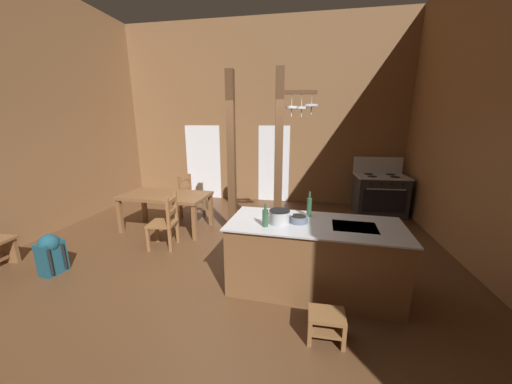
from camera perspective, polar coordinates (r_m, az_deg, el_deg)
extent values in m
cube|color=brown|center=(4.38, -7.54, -15.70)|extent=(8.14, 8.41, 0.10)
cube|color=brown|center=(7.58, 1.05, 15.81)|extent=(8.14, 0.14, 4.67)
cube|color=white|center=(8.02, -10.88, 6.08)|extent=(1.00, 0.01, 2.05)
cube|color=white|center=(7.53, 3.69, 5.80)|extent=(0.84, 0.01, 2.05)
cube|color=brown|center=(3.71, 11.75, -13.10)|extent=(2.14, 1.01, 0.89)
cube|color=#B7BABF|center=(3.53, 12.13, -6.53)|extent=(2.21, 1.07, 0.02)
cube|color=black|center=(3.55, 19.82, -6.78)|extent=(0.54, 0.43, 0.00)
cube|color=black|center=(4.27, 11.68, -15.19)|extent=(1.99, 0.15, 0.10)
cube|color=#252525|center=(7.11, 24.26, -0.69)|extent=(1.14, 0.81, 0.90)
cube|color=black|center=(6.76, 25.14, -1.77)|extent=(0.93, 0.05, 0.52)
cylinder|color=#B7BABF|center=(6.67, 25.45, 0.49)|extent=(0.83, 0.06, 0.02)
cube|color=#B7BABF|center=(7.02, 24.65, 2.98)|extent=(1.18, 0.85, 0.03)
cube|color=#B7BABF|center=(7.32, 24.01, 5.11)|extent=(1.14, 0.10, 0.40)
cylinder|color=black|center=(6.95, 26.97, 2.80)|extent=(0.21, 0.21, 0.01)
cylinder|color=black|center=(6.80, 23.03, 2.99)|extent=(0.21, 0.21, 0.01)
cylinder|color=black|center=(7.23, 26.19, 3.28)|extent=(0.21, 0.21, 0.01)
cylinder|color=black|center=(7.09, 22.40, 3.47)|extent=(0.21, 0.21, 0.01)
cylinder|color=black|center=(6.77, 28.19, 1.39)|extent=(0.05, 0.03, 0.04)
cylinder|color=black|center=(6.69, 26.43, 1.47)|extent=(0.05, 0.03, 0.04)
cylinder|color=black|center=(6.63, 24.63, 1.55)|extent=(0.05, 0.03, 0.04)
cylinder|color=black|center=(6.56, 22.80, 1.62)|extent=(0.05, 0.03, 0.04)
cube|color=brown|center=(4.88, 4.70, 6.91)|extent=(0.16, 0.16, 3.02)
cube|color=brown|center=(4.89, 8.38, 19.84)|extent=(0.69, 0.17, 0.06)
cylinder|color=#B7BABF|center=(4.87, 7.47, 18.59)|extent=(0.01, 0.01, 0.22)
cylinder|color=#B7BABF|center=(4.86, 7.42, 17.05)|extent=(0.20, 0.20, 0.04)
cylinder|color=#B7BABF|center=(4.86, 7.38, 16.11)|extent=(0.02, 0.02, 0.14)
cylinder|color=#B7BABF|center=(4.89, 9.50, 18.45)|extent=(0.01, 0.01, 0.23)
cylinder|color=#B7BABF|center=(4.88, 9.43, 16.87)|extent=(0.20, 0.20, 0.04)
cylinder|color=#B7BABF|center=(4.87, 9.39, 15.93)|extent=(0.02, 0.02, 0.14)
cylinder|color=#B7BABF|center=(4.91, 11.53, 18.57)|extent=(0.01, 0.01, 0.19)
cylinder|color=#B7BABF|center=(4.90, 11.46, 17.23)|extent=(0.25, 0.25, 0.04)
cylinder|color=#B7BABF|center=(4.90, 11.41, 16.29)|extent=(0.02, 0.02, 0.14)
cube|color=brown|center=(5.12, -5.13, 7.24)|extent=(0.14, 0.14, 3.02)
cube|color=brown|center=(3.05, 14.50, -23.50)|extent=(0.36, 0.28, 0.04)
cube|color=brown|center=(3.14, 11.08, -25.61)|extent=(0.04, 0.28, 0.26)
cube|color=brown|center=(3.17, 17.51, -25.65)|extent=(0.04, 0.28, 0.26)
cube|color=brown|center=(3.15, 14.32, -25.62)|extent=(0.32, 0.28, 0.03)
cube|color=brown|center=(5.77, -18.31, -0.72)|extent=(1.74, 0.98, 0.06)
cube|color=brown|center=(6.61, -22.22, -2.55)|extent=(0.08, 0.08, 0.68)
cube|color=brown|center=(5.86, -9.41, -3.73)|extent=(0.08, 0.08, 0.68)
cube|color=brown|center=(6.02, -26.42, -4.58)|extent=(0.08, 0.08, 0.68)
cube|color=brown|center=(5.19, -12.66, -6.29)|extent=(0.08, 0.08, 0.68)
cube|color=brown|center=(5.05, -18.89, -6.21)|extent=(0.49, 0.49, 0.04)
cube|color=brown|center=(5.04, -21.51, -9.23)|extent=(0.06, 0.06, 0.41)
cube|color=brown|center=(5.36, -19.84, -7.66)|extent=(0.06, 0.06, 0.41)
cube|color=brown|center=(4.80, -17.65, -6.61)|extent=(0.06, 0.06, 0.95)
cube|color=brown|center=(5.14, -16.17, -5.13)|extent=(0.06, 0.06, 0.95)
cube|color=brown|center=(4.86, -17.19, -1.79)|extent=(0.08, 0.38, 0.07)
cube|color=brown|center=(4.91, -17.03, -3.92)|extent=(0.08, 0.38, 0.07)
cube|color=brown|center=(6.55, -13.12, -1.16)|extent=(0.53, 0.53, 0.04)
cube|color=brown|center=(6.65, -10.72, -2.82)|extent=(0.06, 0.06, 0.41)
cube|color=brown|center=(6.36, -12.66, -3.72)|extent=(0.06, 0.06, 0.41)
cube|color=brown|center=(6.80, -13.47, -0.23)|extent=(0.06, 0.06, 0.95)
cube|color=brown|center=(6.51, -15.48, -1.00)|extent=(0.06, 0.06, 0.95)
cube|color=brown|center=(6.57, -14.65, 2.47)|extent=(0.12, 0.38, 0.07)
cube|color=brown|center=(6.61, -14.55, 0.86)|extent=(0.12, 0.38, 0.07)
cube|color=brown|center=(5.82, -42.13, -8.96)|extent=(0.31, 0.08, 0.40)
cube|color=#194756|center=(5.02, -36.74, -10.86)|extent=(0.28, 0.36, 0.48)
cube|color=#194756|center=(5.15, -37.41, -11.24)|extent=(0.10, 0.23, 0.17)
cylinder|color=black|center=(4.88, -36.90, -11.59)|extent=(0.05, 0.05, 0.38)
cylinder|color=black|center=(4.96, -35.02, -10.86)|extent=(0.05, 0.05, 0.38)
sphere|color=#194756|center=(4.94, -37.12, -8.53)|extent=(0.32, 0.32, 0.27)
cylinder|color=#B7BABF|center=(3.42, 4.90, -5.24)|extent=(0.25, 0.25, 0.16)
cylinder|color=black|center=(3.40, 4.93, -3.87)|extent=(0.26, 0.26, 0.01)
cylinder|color=#B7BABF|center=(3.42, 2.60, -4.47)|extent=(0.05, 0.02, 0.02)
cylinder|color=#B7BABF|center=(3.40, 7.24, -4.71)|extent=(0.05, 0.02, 0.02)
cylinder|color=slate|center=(3.51, 8.81, -5.61)|extent=(0.24, 0.24, 0.08)
cylinder|color=black|center=(3.49, 8.84, -4.96)|extent=(0.19, 0.19, 0.00)
cylinder|color=#2D5638|center=(3.32, 1.94, -5.45)|extent=(0.07, 0.07, 0.21)
cylinder|color=#2D5638|center=(3.27, 1.96, -3.13)|extent=(0.03, 0.03, 0.07)
cylinder|color=#2D5638|center=(3.73, 11.00, -3.14)|extent=(0.06, 0.06, 0.25)
cylinder|color=#2D5638|center=(3.68, 11.12, -0.64)|extent=(0.03, 0.03, 0.09)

